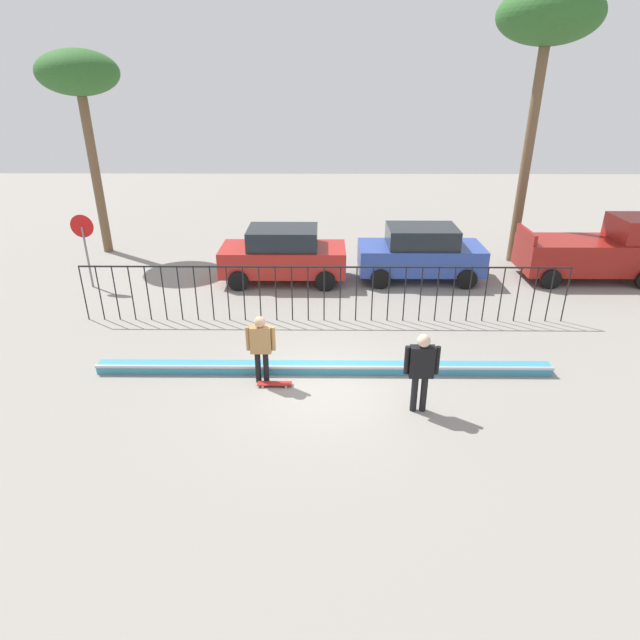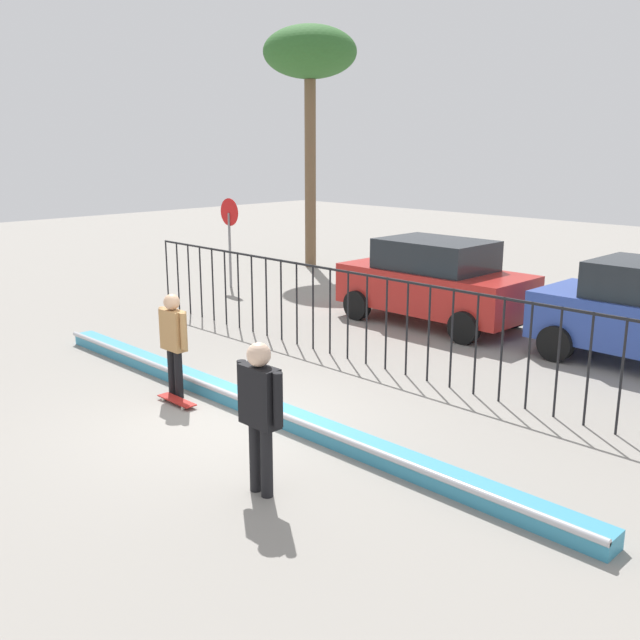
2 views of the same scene
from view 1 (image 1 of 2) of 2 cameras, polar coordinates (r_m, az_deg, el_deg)
ground_plane at (r=12.44m, az=0.41°, el=-6.93°), size 60.00×60.00×0.00m
bowl_coping_ledge at (r=12.85m, az=0.41°, el=-5.19°), size 11.00×0.41×0.27m
perimeter_fence at (r=15.19m, az=0.45°, el=3.56°), size 14.04×0.04×1.68m
skateboarder at (r=12.11m, az=-6.43°, el=-2.55°), size 0.68×0.26×1.68m
skateboard at (r=12.38m, az=-4.94°, el=-6.88°), size 0.80×0.20×0.07m
camera_operator at (r=11.16m, az=10.93°, el=-4.92°), size 0.74×0.28×1.82m
parked_car_red at (r=18.45m, az=-4.00°, el=7.12°), size 4.30×2.12×1.90m
parked_car_blue at (r=18.91m, az=10.82°, el=7.18°), size 4.30×2.12×1.90m
pickup_truck at (r=20.92m, az=27.73°, el=6.64°), size 4.70×2.12×2.24m
stop_sign at (r=19.29m, az=-24.13°, el=7.80°), size 0.76×0.07×2.50m
palm_tree_tall at (r=21.30m, az=23.51°, el=27.53°), size 3.43×3.43×9.37m
palm_tree_short at (r=22.81m, az=-24.65°, el=22.68°), size 2.92×2.92×7.53m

